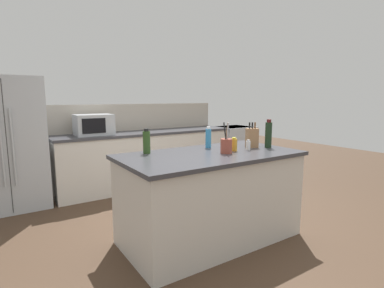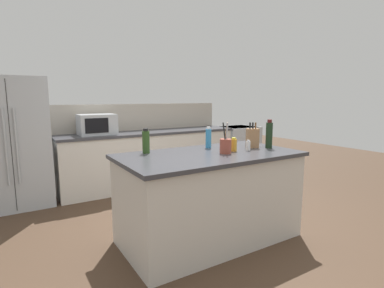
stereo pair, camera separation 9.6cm
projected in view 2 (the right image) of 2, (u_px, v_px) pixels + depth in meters
The scene contains 14 objects.
ground_plane at pixel (209, 238), 3.25m from camera, with size 14.00×14.00×0.00m, color #473323.
back_counter_run at pixel (151, 158), 5.18m from camera, with size 3.06×0.66×0.94m.
wall_backsplash at pixel (143, 117), 5.33m from camera, with size 3.02×0.03×0.46m, color #B2A899.
kitchen_island at pixel (209, 197), 3.17m from camera, with size 1.88×1.00×0.94m.
refrigerator at pixel (11, 143), 4.09m from camera, with size 0.95×0.75×1.79m.
range_oven at pixel (237, 148), 6.19m from camera, with size 0.76×0.65×0.92m.
microwave at pixel (97, 124), 4.62m from camera, with size 0.55×0.39×0.32m.
knife_block at pixel (252, 138), 3.43m from camera, with size 0.16×0.15×0.29m.
utensil_crock at pixel (226, 146), 3.08m from camera, with size 0.12×0.12×0.32m.
dish_soap_bottle at pixel (208, 138), 3.42m from camera, with size 0.07×0.07×0.24m.
honey_jar at pixel (234, 145), 3.20m from camera, with size 0.07×0.07×0.15m.
wine_bottle at pixel (269, 135), 3.40m from camera, with size 0.08×0.08×0.32m.
salt_shaker at pixel (248, 146), 3.25m from camera, with size 0.05×0.05×0.11m.
olive_oil_bottle at pixel (146, 142), 3.09m from camera, with size 0.08×0.08×0.26m.
Camera 2 is at (-1.76, -2.50, 1.51)m, focal length 28.00 mm.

